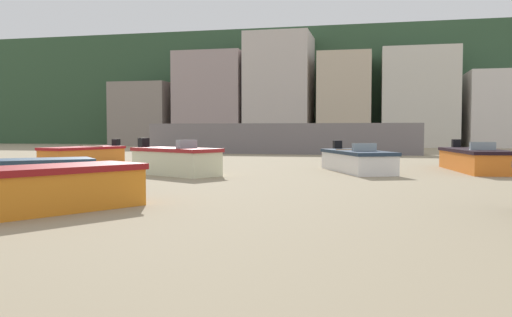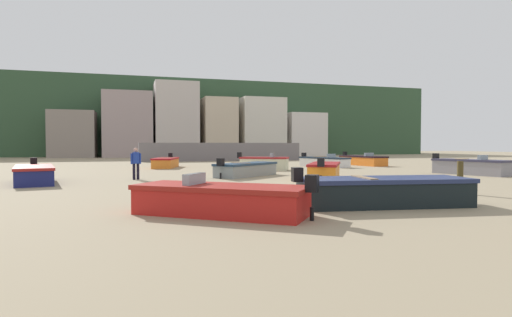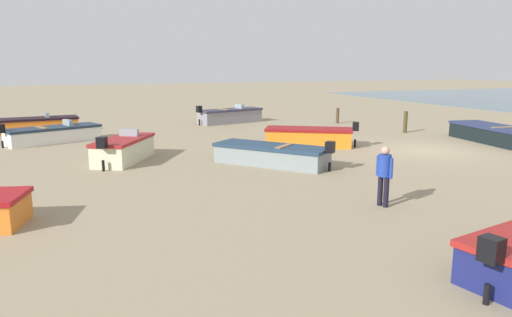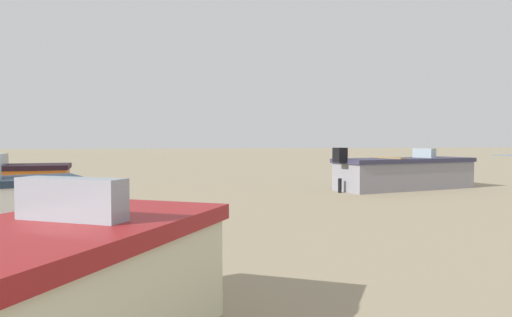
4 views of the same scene
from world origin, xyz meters
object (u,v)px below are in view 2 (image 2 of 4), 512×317
(boat_cream_3, at_px, (264,163))
(boat_grey_9, at_px, (246,169))
(boat_red_5, at_px, (221,200))
(beach_walker_foreground, at_px, (136,161))
(boat_navy_4, at_px, (34,174))
(boat_black_0, at_px, (383,191))
(boat_orange_2, at_px, (362,160))
(boat_white_7, at_px, (324,162))
(mooring_post_mid_beach, at_px, (460,177))
(boat_orange_1, at_px, (166,163))
(boat_orange_8, at_px, (325,171))
(boat_grey_6, at_px, (470,167))

(boat_cream_3, distance_m, boat_grey_9, 5.80)
(boat_red_5, bearing_deg, beach_walker_foreground, 46.28)
(boat_navy_4, distance_m, boat_red_5, 12.81)
(boat_grey_9, height_order, beach_walker_foreground, beach_walker_foreground)
(boat_black_0, bearing_deg, boat_orange_2, 158.18)
(boat_cream_3, relative_size, boat_navy_4, 0.73)
(boat_white_7, distance_m, mooring_post_mid_beach, 18.45)
(boat_white_7, distance_m, boat_grey_9, 11.66)
(beach_walker_foreground, bearing_deg, boat_orange_1, -115.95)
(boat_black_0, xyz_separation_m, boat_red_5, (-4.85, -0.21, -0.03))
(boat_grey_9, bearing_deg, mooring_post_mid_beach, -12.55)
(boat_black_0, relative_size, boat_red_5, 1.17)
(boat_cream_3, xyz_separation_m, mooring_post_mid_beach, (2.53, -15.43, 0.12))
(boat_orange_1, distance_m, boat_orange_2, 16.58)
(boat_orange_2, distance_m, beach_walker_foreground, 21.23)
(boat_red_5, bearing_deg, boat_black_0, -50.74)
(boat_red_5, height_order, mooring_post_mid_beach, mooring_post_mid_beach)
(boat_red_5, height_order, beach_walker_foreground, beach_walker_foreground)
(boat_white_7, bearing_deg, mooring_post_mid_beach, 57.65)
(boat_white_7, relative_size, mooring_post_mid_beach, 3.88)
(boat_orange_2, height_order, boat_orange_8, boat_orange_8)
(boat_black_0, xyz_separation_m, boat_orange_2, (12.06, 21.18, 0.00))
(boat_orange_2, bearing_deg, boat_grey_6, 84.14)
(boat_cream_3, height_order, boat_grey_9, boat_cream_3)
(boat_black_0, distance_m, boat_white_7, 21.42)
(boat_grey_6, xyz_separation_m, boat_grey_9, (-13.06, 2.64, -0.08))
(boat_grey_6, distance_m, boat_orange_8, 9.82)
(boat_orange_2, relative_size, boat_grey_9, 1.21)
(boat_orange_2, distance_m, boat_red_5, 27.27)
(boat_orange_2, xyz_separation_m, mooring_post_mid_beach, (-7.64, -19.38, 0.17))
(boat_cream_3, height_order, boat_white_7, boat_cream_3)
(boat_orange_2, height_order, boat_white_7, boat_orange_2)
(boat_black_0, xyz_separation_m, boat_cream_3, (1.89, 17.24, 0.05))
(boat_grey_9, bearing_deg, boat_black_0, -35.65)
(boat_grey_6, height_order, boat_grey_9, boat_grey_6)
(boat_cream_3, distance_m, beach_walker_foreground, 10.46)
(boat_black_0, distance_m, mooring_post_mid_beach, 4.78)
(boat_orange_2, height_order, boat_grey_9, boat_orange_2)
(boat_cream_3, height_order, boat_red_5, boat_cream_3)
(boat_black_0, distance_m, boat_orange_8, 9.17)
(boat_navy_4, xyz_separation_m, boat_red_5, (6.50, -11.04, -0.01))
(boat_red_5, bearing_deg, boat_grey_9, 18.66)
(boat_red_5, bearing_deg, boat_orange_8, -2.10)
(boat_black_0, xyz_separation_m, boat_orange_8, (2.44, 8.83, 0.01))
(mooring_post_mid_beach, bearing_deg, boat_grey_6, 44.45)
(boat_cream_3, distance_m, mooring_post_mid_beach, 15.64)
(boat_grey_6, bearing_deg, boat_red_5, 14.34)
(boat_orange_2, bearing_deg, boat_red_5, 44.94)
(boat_grey_9, distance_m, mooring_post_mid_beach, 11.57)
(boat_orange_2, height_order, boat_red_5, boat_orange_2)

